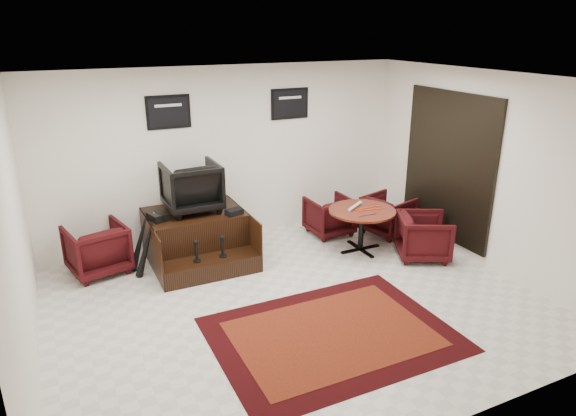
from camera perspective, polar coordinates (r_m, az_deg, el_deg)
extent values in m
plane|color=silver|center=(6.70, 0.88, -10.50)|extent=(6.00, 6.00, 0.00)
cube|color=white|center=(8.34, -6.74, 5.89)|extent=(6.00, 0.02, 2.80)
cube|color=white|center=(4.22, 16.42, -9.05)|extent=(6.00, 0.02, 2.80)
cube|color=white|center=(5.56, -27.99, -3.48)|extent=(0.02, 5.00, 2.80)
cube|color=white|center=(7.87, 20.97, 3.87)|extent=(0.02, 5.00, 2.80)
cube|color=white|center=(5.82, 1.03, 14.07)|extent=(6.00, 5.00, 0.02)
cube|color=black|center=(8.35, 17.34, 4.43)|extent=(0.05, 1.90, 2.30)
cube|color=black|center=(8.35, 17.29, 4.43)|extent=(0.02, 1.72, 2.12)
cube|color=black|center=(8.35, 17.31, 4.43)|extent=(0.03, 0.05, 2.12)
cube|color=black|center=(7.94, -13.15, 10.35)|extent=(0.66, 0.03, 0.50)
cube|color=black|center=(7.93, -13.12, 10.33)|extent=(0.58, 0.01, 0.42)
cube|color=silver|center=(7.91, -13.17, 11.04)|extent=(0.40, 0.00, 0.04)
cube|color=black|center=(8.59, 0.19, 11.52)|extent=(0.66, 0.03, 0.50)
cube|color=black|center=(8.58, 0.24, 11.51)|extent=(0.58, 0.01, 0.42)
cube|color=silver|center=(8.56, 0.26, 12.17)|extent=(0.40, 0.00, 0.04)
cube|color=black|center=(6.11, 4.91, -13.80)|extent=(2.70, 2.02, 0.01)
cube|color=#4F140B|center=(6.11, 4.91, -13.75)|extent=(2.22, 1.54, 0.01)
cube|color=black|center=(7.94, -10.26, -2.86)|extent=(1.42, 1.05, 0.74)
cube|color=black|center=(7.39, -8.58, -6.55)|extent=(1.42, 0.42, 0.26)
cube|color=black|center=(7.62, -14.93, -4.23)|extent=(0.02, 1.47, 0.74)
cube|color=black|center=(7.95, -4.96, -2.58)|extent=(0.02, 1.47, 0.74)
cylinder|color=black|center=(7.28, -10.07, -5.81)|extent=(0.11, 0.11, 0.02)
cylinder|color=black|center=(7.23, -10.13, -4.88)|extent=(0.04, 0.04, 0.24)
sphere|color=black|center=(7.17, -10.20, -3.75)|extent=(0.07, 0.07, 0.07)
cylinder|color=black|center=(7.38, -7.23, -5.30)|extent=(0.11, 0.11, 0.02)
cylinder|color=black|center=(7.32, -7.28, -4.38)|extent=(0.04, 0.04, 0.24)
sphere|color=black|center=(7.26, -7.33, -3.27)|extent=(0.07, 0.07, 0.07)
imported|color=black|center=(7.73, -10.70, 2.59)|extent=(0.80, 0.75, 0.82)
cube|color=black|center=(7.53, -14.66, -1.03)|extent=(0.19, 0.31, 0.11)
cube|color=black|center=(7.58, -13.87, -0.81)|extent=(0.19, 0.31, 0.11)
cube|color=black|center=(7.58, -6.01, -0.43)|extent=(0.27, 0.22, 0.08)
imported|color=black|center=(7.80, -20.48, -4.05)|extent=(0.91, 0.87, 0.79)
cylinder|color=#480F0A|center=(8.01, 8.24, -0.30)|extent=(1.04, 1.04, 0.03)
cylinder|color=black|center=(8.12, 8.13, -2.42)|extent=(0.08, 0.08, 0.61)
cube|color=black|center=(8.25, 8.02, -4.53)|extent=(0.69, 0.06, 0.03)
cube|color=black|center=(8.25, 8.02, -4.53)|extent=(0.06, 0.69, 0.03)
imported|color=black|center=(8.70, 4.61, -0.65)|extent=(0.71, 0.66, 0.71)
imported|color=black|center=(8.85, 11.05, -0.54)|extent=(0.84, 0.87, 0.73)
imported|color=black|center=(8.04, 14.85, -2.85)|extent=(0.94, 0.97, 0.76)
cylinder|color=silver|center=(8.07, 7.46, 0.22)|extent=(0.38, 0.27, 0.05)
cylinder|color=#EC430D|center=(8.01, 9.23, -0.18)|extent=(0.45, 0.07, 0.01)
cylinder|color=#EC430D|center=(8.09, 8.83, 0.04)|extent=(0.45, 0.01, 0.01)
cylinder|color=#4C1933|center=(7.72, 8.09, -0.91)|extent=(0.10, 0.04, 0.01)
cylinder|color=#4C1933|center=(7.75, 8.46, -0.84)|extent=(0.10, 0.04, 0.01)
cylinder|color=#4C1933|center=(7.78, 8.83, -0.77)|extent=(0.10, 0.04, 0.01)
cylinder|color=#4C1933|center=(7.81, 9.20, -0.71)|extent=(0.10, 0.04, 0.01)
cylinder|color=#4C1933|center=(7.85, 9.56, -0.64)|extent=(0.10, 0.04, 0.01)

